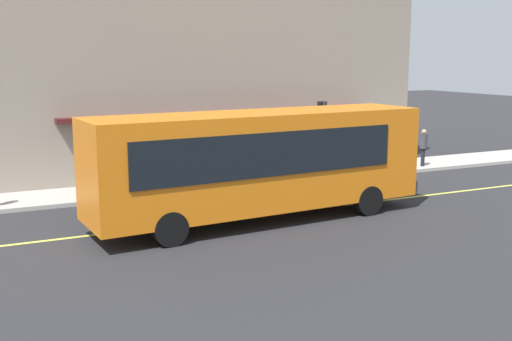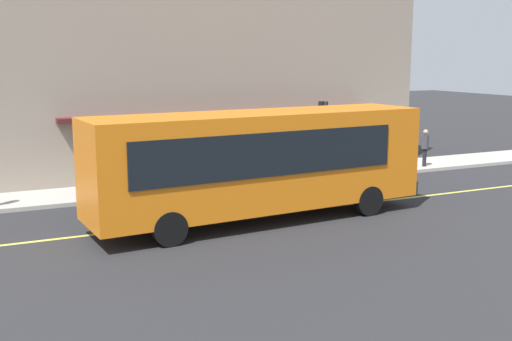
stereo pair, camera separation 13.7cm
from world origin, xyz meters
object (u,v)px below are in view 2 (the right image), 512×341
bus (261,160)px  traffic_light (323,121)px  pedestrian_waiting (425,144)px  pedestrian_near_storefront (295,148)px  car_teal (164,185)px

bus → traffic_light: size_ratio=3.52×
pedestrian_waiting → pedestrian_near_storefront: pedestrian_near_storefront is taller
bus → pedestrian_waiting: (10.91, 5.15, -0.79)m
bus → pedestrian_near_storefront: size_ratio=6.45×
bus → car_teal: bearing=122.7°
traffic_light → car_teal: traffic_light is taller
traffic_light → pedestrian_waiting: 5.71m
bus → car_teal: size_ratio=2.60×
pedestrian_waiting → pedestrian_near_storefront: (-6.20, 1.30, 0.01)m
pedestrian_waiting → pedestrian_near_storefront: size_ratio=0.99×
car_teal → pedestrian_waiting: size_ratio=2.50×
traffic_light → pedestrian_near_storefront: 1.99m
pedestrian_waiting → traffic_light: bearing=-179.8°
pedestrian_near_storefront → bus: bearing=-126.2°
pedestrian_near_storefront → pedestrian_waiting: bearing=-11.9°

